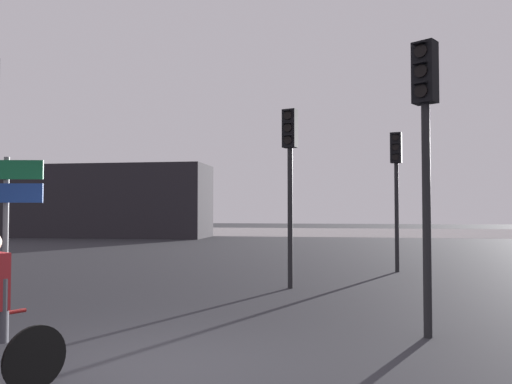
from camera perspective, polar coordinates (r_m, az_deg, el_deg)
name	(u,v)px	position (r m, az deg, el deg)	size (l,w,h in m)	color
ground_plane	(144,373)	(6.07, -12.69, -19.52)	(120.00, 120.00, 0.00)	#28282D
water_strip	(307,232)	(41.50, 5.87, -4.53)	(80.00, 16.00, 0.01)	gray
distant_building	(96,201)	(35.12, -17.81, -1.02)	(15.16, 4.00, 4.77)	black
traffic_light_far_right	(396,174)	(15.30, 15.74, 1.96)	(0.37, 0.39, 4.11)	black
traffic_light_center	(290,163)	(11.72, 3.90, 3.32)	(0.38, 0.40, 4.18)	black
traffic_light_near_right	(425,130)	(7.68, 18.80, 6.68)	(0.40, 0.42, 4.27)	black
direction_sign_post	(5,212)	(8.13, -26.75, -2.05)	(1.09, 0.24, 2.60)	slate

